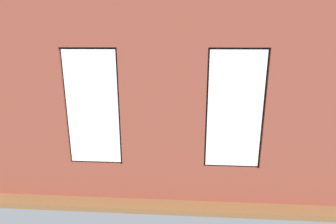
# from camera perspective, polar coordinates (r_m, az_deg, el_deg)

# --- Properties ---
(ground_plane) EXTENTS (6.86, 5.70, 0.10)m
(ground_plane) POSITION_cam_1_polar(r_m,az_deg,el_deg) (7.18, 0.61, -7.56)
(ground_plane) COLOR brown
(brick_wall_with_windows) EXTENTS (6.26, 0.30, 3.35)m
(brick_wall_with_windows) POSITION_cam_1_polar(r_m,az_deg,el_deg) (4.30, -1.17, 0.97)
(brick_wall_with_windows) COLOR brown
(brick_wall_with_windows) RESTS_ON ground_plane
(white_wall_right) EXTENTS (0.10, 4.70, 3.35)m
(white_wall_right) POSITION_cam_1_polar(r_m,az_deg,el_deg) (7.36, -24.28, 5.64)
(white_wall_right) COLOR silver
(white_wall_right) RESTS_ON ground_plane
(couch_by_window) EXTENTS (1.94, 0.87, 0.80)m
(couch_by_window) POSITION_cam_1_polar(r_m,az_deg,el_deg) (5.41, -4.88, -11.09)
(couch_by_window) COLOR black
(couch_by_window) RESTS_ON ground_plane
(couch_left) EXTENTS (0.90, 2.03, 0.80)m
(couch_left) POSITION_cam_1_polar(r_m,az_deg,el_deg) (7.07, 20.65, -5.64)
(couch_left) COLOR black
(couch_left) RESTS_ON ground_plane
(coffee_table) EXTENTS (1.28, 0.86, 0.40)m
(coffee_table) POSITION_cam_1_polar(r_m,az_deg,el_deg) (6.78, -0.91, -5.29)
(coffee_table) COLOR olive
(coffee_table) RESTS_ON ground_plane
(cup_ceramic) EXTENTS (0.07, 0.07, 0.09)m
(cup_ceramic) POSITION_cam_1_polar(r_m,az_deg,el_deg) (6.67, -4.32, -4.84)
(cup_ceramic) COLOR #4C4C51
(cup_ceramic) RESTS_ON coffee_table
(candle_jar) EXTENTS (0.08, 0.08, 0.13)m
(candle_jar) POSITION_cam_1_polar(r_m,az_deg,el_deg) (6.85, -2.18, -4.06)
(candle_jar) COLOR #B7333D
(candle_jar) RESTS_ON coffee_table
(table_plant_small) EXTENTS (0.13, 0.13, 0.21)m
(table_plant_small) POSITION_cam_1_polar(r_m,az_deg,el_deg) (6.85, 2.14, -3.66)
(table_plant_small) COLOR beige
(table_plant_small) RESTS_ON coffee_table
(remote_silver) EXTENTS (0.18, 0.11, 0.02)m
(remote_silver) POSITION_cam_1_polar(r_m,az_deg,el_deg) (6.76, -0.91, -4.81)
(remote_silver) COLOR #B2B2B7
(remote_silver) RESTS_ON coffee_table
(remote_gray) EXTENTS (0.18, 0.08, 0.02)m
(remote_gray) POSITION_cam_1_polar(r_m,az_deg,el_deg) (6.63, -0.17, -5.21)
(remote_gray) COLOR #59595B
(remote_gray) RESTS_ON coffee_table
(media_console) EXTENTS (1.20, 0.42, 0.57)m
(media_console) POSITION_cam_1_polar(r_m,az_deg,el_deg) (7.24, -22.34, -5.73)
(media_console) COLOR black
(media_console) RESTS_ON ground_plane
(tv_flatscreen) EXTENTS (0.97, 0.20, 0.68)m
(tv_flatscreen) POSITION_cam_1_polar(r_m,az_deg,el_deg) (7.05, -22.83, -0.95)
(tv_flatscreen) COLOR black
(tv_flatscreen) RESTS_ON media_console
(papasan_chair) EXTENTS (1.19, 1.19, 0.73)m
(papasan_chair) POSITION_cam_1_polar(r_m,az_deg,el_deg) (8.63, 1.03, -0.10)
(papasan_chair) COLOR olive
(papasan_chair) RESTS_ON ground_plane
(potted_plant_between_couches) EXTENTS (0.69, 0.74, 1.19)m
(potted_plant_between_couches) POSITION_cam_1_polar(r_m,az_deg,el_deg) (5.36, 10.60, -9.24)
(potted_plant_between_couches) COLOR beige
(potted_plant_between_couches) RESTS_ON ground_plane
(potted_plant_mid_room_small) EXTENTS (0.47, 0.47, 0.66)m
(potted_plant_mid_room_small) POSITION_cam_1_polar(r_m,az_deg,el_deg) (8.09, 7.00, -1.23)
(potted_plant_mid_room_small) COLOR beige
(potted_plant_mid_room_small) RESTS_ON ground_plane
(potted_plant_corner_far_left) EXTENTS (0.99, 1.05, 1.34)m
(potted_plant_corner_far_left) POSITION_cam_1_polar(r_m,az_deg,el_deg) (5.48, 27.52, -5.86)
(potted_plant_corner_far_left) COLOR gray
(potted_plant_corner_far_left) RESTS_ON ground_plane
(potted_plant_by_left_couch) EXTENTS (0.34, 0.34, 0.50)m
(potted_plant_by_left_couch) POSITION_cam_1_polar(r_m,az_deg,el_deg) (8.31, 15.21, -2.11)
(potted_plant_by_left_couch) COLOR gray
(potted_plant_by_left_couch) RESTS_ON ground_plane
(potted_plant_near_tv) EXTENTS (0.87, 0.77, 1.37)m
(potted_plant_near_tv) POSITION_cam_1_polar(r_m,az_deg,el_deg) (5.98, -22.18, -5.94)
(potted_plant_near_tv) COLOR gray
(potted_plant_near_tv) RESTS_ON ground_plane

